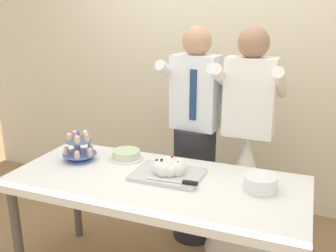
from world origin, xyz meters
TOP-DOWN VIEW (x-y plane):
  - rear_wall at (0.00, 1.41)m, footprint 5.20×0.10m
  - dessert_table at (0.00, 0.00)m, footprint 1.80×0.80m
  - cupcake_stand at (-0.60, 0.10)m, footprint 0.23×0.23m
  - main_cake_tray at (0.06, 0.08)m, footprint 0.44×0.31m
  - plate_stack at (0.61, 0.09)m, footprint 0.19×0.19m
  - round_cake at (-0.32, 0.24)m, footprint 0.24×0.24m
  - person_groom at (0.05, 0.66)m, footprint 0.51×0.53m
  - person_bride at (0.44, 0.63)m, footprint 0.56×0.56m

SIDE VIEW (x-z plane):
  - person_bride at x=0.44m, z-range -0.25..1.41m
  - dessert_table at x=0.00m, z-range 0.31..1.09m
  - person_groom at x=0.05m, z-range -0.08..1.58m
  - round_cake at x=-0.32m, z-range 0.77..0.83m
  - plate_stack at x=0.61m, z-range 0.78..0.86m
  - main_cake_tray at x=0.06m, z-range 0.76..0.88m
  - cupcake_stand at x=-0.60m, z-range 0.76..0.97m
  - rear_wall at x=0.00m, z-range 0.00..2.90m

